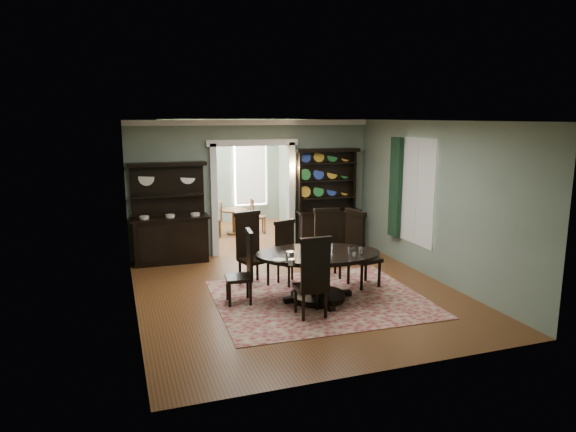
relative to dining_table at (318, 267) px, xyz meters
name	(u,v)px	position (x,y,z in m)	size (l,w,h in m)	color
room	(297,205)	(-0.21, 0.46, 1.00)	(5.51, 6.01, 3.01)	brown
parlor	(228,175)	(-0.21, 5.95, 0.94)	(3.51, 3.50, 3.01)	brown
doorway_trim	(253,182)	(-0.21, 3.42, 1.04)	(2.08, 0.25, 2.57)	silver
right_window	(406,190)	(2.49, 1.35, 1.02)	(0.15, 1.47, 2.12)	white
wall_sconce	(295,169)	(0.74, 3.27, 1.31)	(0.27, 0.21, 0.21)	gold
rug	(319,298)	(0.04, 0.02, -0.57)	(3.49, 2.96, 0.01)	maroon
dining_table	(318,267)	(0.00, 0.00, 0.00)	(2.32, 2.29, 0.83)	black
centerpiece	(318,250)	(-0.05, -0.09, 0.33)	(1.58, 1.01, 0.26)	silver
chair_far_left	(250,246)	(-0.86, 1.21, 0.14)	(0.61, 0.60, 1.36)	black
chair_far_mid	(287,250)	(-0.19, 1.04, 0.04)	(0.54, 0.53, 1.18)	black
chair_far_right	(327,241)	(0.69, 1.21, 0.12)	(0.56, 0.54, 1.33)	black
chair_end_left	(245,265)	(-1.21, 0.26, 0.07)	(0.48, 0.50, 1.24)	black
chair_end_right	(359,247)	(0.95, 0.38, 0.18)	(0.59, 0.61, 1.44)	black
chair_near	(313,276)	(-0.39, -0.75, 0.11)	(0.51, 0.47, 1.31)	black
sideboard	(170,228)	(-2.10, 3.17, 0.17)	(1.63, 0.60, 2.13)	black
welsh_dresser	(327,213)	(1.52, 3.17, 0.27)	(1.53, 0.63, 2.35)	black
parlor_table	(234,218)	(-0.22, 5.35, -0.15)	(0.72, 0.72, 0.66)	#563318
parlor_chair_left	(217,218)	(-0.71, 5.18, -0.09)	(0.40, 0.39, 0.92)	#563318
parlor_chair_right	(256,215)	(0.36, 5.22, -0.08)	(0.40, 0.39, 0.93)	#563318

